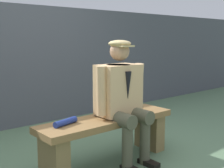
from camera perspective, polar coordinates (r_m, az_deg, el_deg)
The scene contains 5 objects.
ground_plane at distance 3.30m, azimuth -0.80°, elevation -14.76°, with size 30.00×30.00×0.00m, color #567555.
bench at distance 3.18m, azimuth -0.82°, elevation -9.20°, with size 1.56×0.42×0.49m.
seated_man at distance 3.13m, azimuth 1.92°, elevation -2.05°, with size 0.63×0.61×1.30m.
rolled_magazine at distance 2.89m, azimuth -8.95°, elevation -7.24°, with size 0.06×0.06×0.27m, color navy.
stadium_wall at distance 4.72m, azimuth -16.08°, elevation 3.42°, with size 12.00×0.24×1.81m, color #494C54.
Camera 1 is at (1.92, 2.34, 1.31)m, focal length 47.48 mm.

